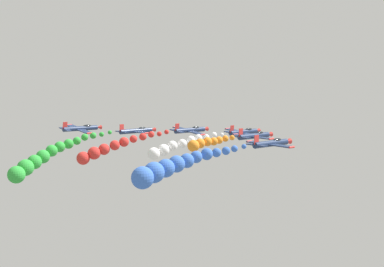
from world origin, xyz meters
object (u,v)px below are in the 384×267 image
Objects in this scene: airplane_lead at (244,132)px; airplane_left_outer at (137,131)px; airplane_left_inner at (191,130)px; airplane_right_inner at (255,136)px; airplane_trailing at (81,128)px; airplane_right_outer at (272,143)px.

airplane_left_outer is (-19.26, -16.06, 0.02)m from airplane_lead.
airplane_right_inner is (19.25, -0.47, 0.01)m from airplane_left_inner.
airplane_lead is 38.30m from airplane_trailing.
airplane_lead is at bearing 41.91° from airplane_left_inner.
airplane_left_inner is 1.00× the size of airplane_right_inner.
airplane_right_outer is at bearing 9.86° from airplane_trailing.
airplane_lead is 13.32m from airplane_right_inner.
airplane_trailing reaches higher than airplane_left_outer.
airplane_left_inner is at bearing 178.60° from airplane_right_inner.
airplane_trailing is (-9.69, -9.00, 0.51)m from airplane_left_outer.
airplane_left_outer reaches higher than airplane_lead.
airplane_trailing is at bearing -157.25° from airplane_right_inner.
airplane_right_inner reaches higher than airplane_left_outer.
airplane_left_inner is at bearing -138.09° from airplane_lead.
airplane_left_inner is 1.00× the size of airplane_trailing.
airplane_right_inner is at bearing 22.75° from airplane_trailing.
airplane_right_inner reaches higher than airplane_left_inner.
airplane_right_outer is at bearing -37.56° from airplane_right_inner.
airplane_lead is at bearing 139.34° from airplane_right_inner.
airplane_right_outer is at bearing -0.63° from airplane_left_outer.
airplane_trailing is at bearing -139.62° from airplane_left_inner.
airplane_lead is 25.08m from airplane_left_outer.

